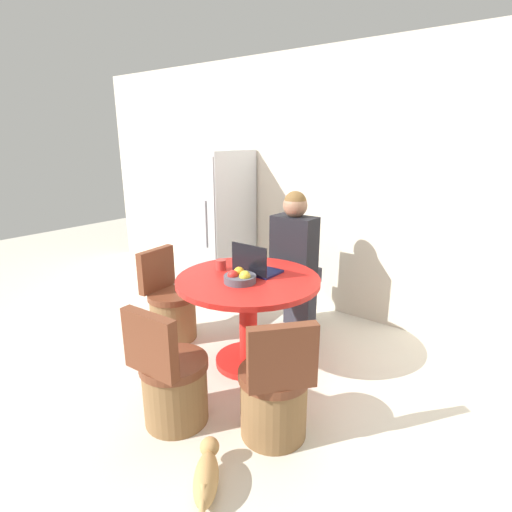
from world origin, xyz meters
TOP-DOWN VIEW (x-y plane):
  - ground_plane at (0.00, 0.00)m, footprint 12.00×12.00m
  - wall_back at (0.00, 1.61)m, footprint 7.00×0.06m
  - refrigerator at (-1.23, 1.21)m, footprint 0.65×0.70m
  - dining_table at (0.05, 0.21)m, footprint 1.11×1.11m
  - chair_near_camera at (0.11, -0.63)m, footprint 0.43×0.44m
  - chair_left_side at (-0.78, 0.13)m, footprint 0.44×0.43m
  - chair_near_right_corner at (0.70, -0.33)m, footprint 0.50×0.50m
  - person_seated at (-0.00, 0.99)m, footprint 0.40×0.37m
  - laptop at (0.03, 0.33)m, footprint 0.34×0.24m
  - fruit_bowl at (0.07, 0.09)m, footprint 0.24×0.24m
  - coffee_cup at (-0.24, 0.22)m, footprint 0.09×0.09m
  - cat at (0.64, -0.87)m, footprint 0.33×0.39m

SIDE VIEW (x-z plane):
  - ground_plane at x=0.00m, z-range 0.00..0.00m
  - cat at x=0.64m, z-range 0.00..0.17m
  - chair_near_camera at x=0.11m, z-range -0.14..0.68m
  - chair_left_side at x=-0.78m, z-range -0.14..0.68m
  - chair_near_right_corner at x=0.70m, z-range -0.14..0.68m
  - dining_table at x=0.05m, z-range 0.16..0.90m
  - person_seated at x=0.00m, z-range 0.07..1.40m
  - fruit_bowl at x=0.07m, z-range 0.73..0.83m
  - coffee_cup at x=-0.24m, z-range 0.74..0.83m
  - laptop at x=0.03m, z-range 0.67..0.92m
  - refrigerator at x=-1.23m, z-range 0.00..1.65m
  - wall_back at x=0.00m, z-range 0.00..2.60m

